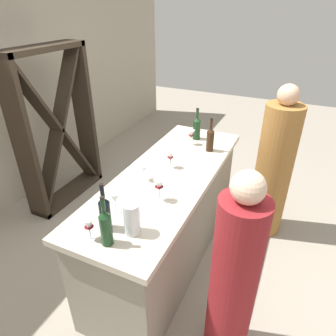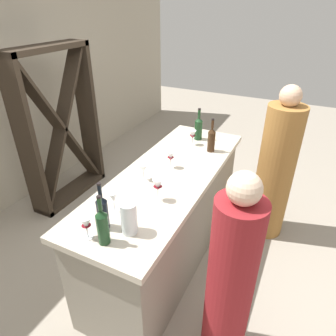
% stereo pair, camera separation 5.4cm
% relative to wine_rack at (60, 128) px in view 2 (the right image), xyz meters
% --- Properties ---
extents(ground_plane, '(12.00, 12.00, 0.00)m').
position_rel_wine_rack_xyz_m(ground_plane, '(-0.45, -1.65, -0.93)').
color(ground_plane, '#9E9384').
extents(bar_counter, '(2.13, 0.74, 0.97)m').
position_rel_wine_rack_xyz_m(bar_counter, '(-0.45, -1.65, -0.44)').
color(bar_counter, gray).
rests_on(bar_counter, ground).
extents(wine_rack, '(1.06, 0.28, 1.86)m').
position_rel_wine_rack_xyz_m(wine_rack, '(0.00, 0.00, 0.00)').
color(wine_rack, '#33281E').
rests_on(wine_rack, ground).
extents(wine_bottle_leftmost_olive_green, '(0.07, 0.07, 0.34)m').
position_rel_wine_rack_xyz_m(wine_bottle_leftmost_olive_green, '(-1.36, -1.67, 0.17)').
color(wine_bottle_leftmost_olive_green, '#193D1E').
rests_on(wine_bottle_leftmost_olive_green, bar_counter).
extents(wine_bottle_second_left_near_black, '(0.07, 0.07, 0.34)m').
position_rel_wine_rack_xyz_m(wine_bottle_second_left_near_black, '(-1.25, -1.59, 0.17)').
color(wine_bottle_second_left_near_black, black).
rests_on(wine_bottle_second_left_near_black, bar_counter).
extents(wine_bottle_center_amber_brown, '(0.07, 0.07, 0.33)m').
position_rel_wine_rack_xyz_m(wine_bottle_center_amber_brown, '(0.12, -1.84, 0.17)').
color(wine_bottle_center_amber_brown, '#331E0F').
rests_on(wine_bottle_center_amber_brown, bar_counter).
extents(wine_bottle_second_right_olive_green, '(0.08, 0.08, 0.34)m').
position_rel_wine_rack_xyz_m(wine_bottle_second_right_olive_green, '(0.34, -1.62, 0.17)').
color(wine_bottle_second_right_olive_green, '#193D1E').
rests_on(wine_bottle_second_right_olive_green, bar_counter).
extents(wine_glass_near_left, '(0.08, 0.08, 0.18)m').
position_rel_wine_rack_xyz_m(wine_glass_near_left, '(-0.83, -1.76, 0.17)').
color(wine_glass_near_left, white).
rests_on(wine_glass_near_left, bar_counter).
extents(wine_glass_near_center, '(0.07, 0.07, 0.15)m').
position_rel_wine_rack_xyz_m(wine_glass_near_center, '(-0.34, -1.63, 0.15)').
color(wine_glass_near_center, white).
rests_on(wine_glass_near_center, bar_counter).
extents(wine_glass_near_right, '(0.07, 0.07, 0.16)m').
position_rel_wine_rack_xyz_m(wine_glass_near_right, '(0.18, -1.62, 0.15)').
color(wine_glass_near_right, white).
rests_on(wine_glass_near_right, bar_counter).
extents(wine_glass_far_left, '(0.07, 0.07, 0.15)m').
position_rel_wine_rack_xyz_m(wine_glass_far_left, '(-1.37, -1.55, 0.14)').
color(wine_glass_far_left, white).
rests_on(wine_glass_far_left, bar_counter).
extents(wine_glass_far_center, '(0.07, 0.07, 0.16)m').
position_rel_wine_rack_xyz_m(wine_glass_far_center, '(-1.08, -1.55, 0.16)').
color(wine_glass_far_center, white).
rests_on(wine_glass_far_center, bar_counter).
extents(wine_glass_far_right, '(0.08, 0.08, 0.14)m').
position_rel_wine_rack_xyz_m(wine_glass_far_right, '(-0.62, -1.52, 0.14)').
color(wine_glass_far_right, white).
rests_on(wine_glass_far_right, bar_counter).
extents(water_pitcher, '(0.10, 0.10, 0.22)m').
position_rel_wine_rack_xyz_m(water_pitcher, '(-1.21, -1.76, 0.15)').
color(water_pitcher, silver).
rests_on(water_pitcher, bar_counter).
extents(person_left_guest, '(0.33, 0.33, 1.51)m').
position_rel_wine_rack_xyz_m(person_left_guest, '(-1.08, -2.41, -0.22)').
color(person_left_guest, maroon).
rests_on(person_left_guest, ground).
extents(person_center_guest, '(0.43, 0.43, 1.62)m').
position_rel_wine_rack_xyz_m(person_center_guest, '(0.41, -2.44, -0.18)').
color(person_center_guest, '#9E6B33').
rests_on(person_center_guest, ground).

